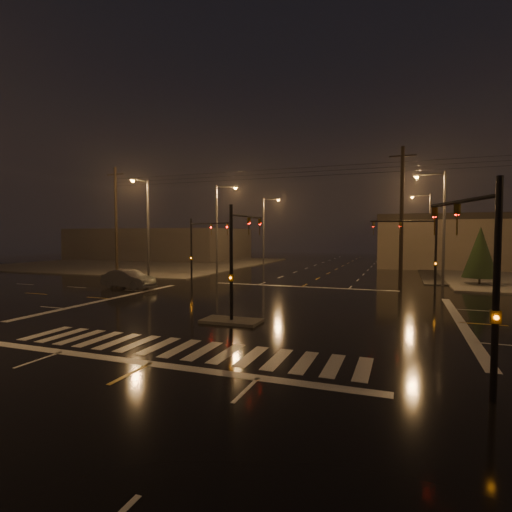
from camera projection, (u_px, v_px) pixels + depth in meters
name	position (u px, v px, depth m)	size (l,w,h in m)	color
ground	(258.00, 309.00, 24.13)	(140.00, 140.00, 0.00)	black
sidewalk_nw	(144.00, 263.00, 62.62)	(36.00, 36.00, 0.12)	#494641
median_island	(231.00, 321.00, 20.38)	(3.00, 1.60, 0.15)	#494641
crosswalk	(180.00, 348.00, 15.70)	(15.00, 2.60, 0.01)	beige
stop_bar_near	(150.00, 364.00, 13.83)	(16.00, 0.50, 0.01)	beige
stop_bar_far	(302.00, 287.00, 34.44)	(16.00, 0.50, 0.01)	beige
commercial_block	(160.00, 244.00, 75.45)	(30.00, 18.00, 5.60)	#403A39
signal_mast_median	(238.00, 249.00, 21.06)	(0.25, 4.59, 6.00)	black
signal_mast_ne	(422.00, 244.00, 30.14)	(4.84, 1.86, 6.00)	black
signal_mast_nw	(199.00, 242.00, 36.72)	(4.84, 1.86, 6.00)	black
signal_mast_se	(480.00, 262.00, 11.27)	(1.55, 3.87, 6.00)	black
streetlight_1	(219.00, 223.00, 44.56)	(2.77, 0.32, 10.00)	#38383A
streetlight_2	(266.00, 226.00, 59.55)	(2.77, 0.32, 10.00)	#38383A
streetlight_3	(440.00, 220.00, 34.95)	(2.77, 0.32, 10.00)	#38383A
streetlight_4	(427.00, 225.00, 53.68)	(2.77, 0.32, 10.00)	#38383A
streetlight_5	(146.00, 222.00, 39.85)	(0.32, 2.77, 10.00)	#38383A
utility_pole_0	(116.00, 220.00, 44.54)	(2.20, 0.32, 12.00)	black
utility_pole_1	(402.00, 216.00, 34.16)	(2.20, 0.32, 12.00)	black
conifer_0	(480.00, 252.00, 35.22)	(2.89, 2.89, 5.21)	black
car_crossing	(129.00, 279.00, 33.31)	(1.67, 4.78, 1.57)	#4E5055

